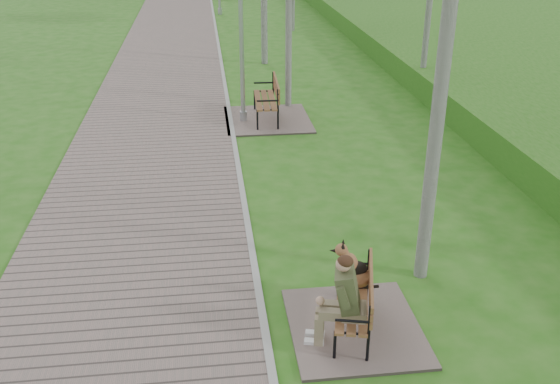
# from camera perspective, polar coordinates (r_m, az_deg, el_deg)

# --- Properties ---
(ground) EXTENTS (120.00, 120.00, 0.00)m
(ground) POSITION_cam_1_polar(r_m,az_deg,el_deg) (10.98, -3.37, -0.70)
(ground) COLOR #256414
(ground) RESTS_ON ground
(walkway) EXTENTS (3.50, 67.00, 0.04)m
(walkway) POSITION_cam_1_polar(r_m,az_deg,el_deg) (31.77, -9.45, 16.00)
(walkway) COLOR #74655E
(walkway) RESTS_ON ground
(kerb) EXTENTS (0.10, 67.00, 0.05)m
(kerb) POSITION_cam_1_polar(r_m,az_deg,el_deg) (31.75, -6.17, 16.19)
(kerb) COLOR #999993
(kerb) RESTS_ON ground
(embankment) EXTENTS (14.00, 70.00, 1.60)m
(embankment) POSITION_cam_1_polar(r_m,az_deg,el_deg) (32.78, 16.21, 15.62)
(embankment) COLOR #4D812E
(embankment) RESTS_ON ground
(bench_main) EXTENTS (1.58, 1.76, 1.38)m
(bench_main) POSITION_cam_1_polar(r_m,az_deg,el_deg) (7.60, 6.40, -10.21)
(bench_main) COLOR #74655E
(bench_main) RESTS_ON ground
(bench_second) EXTENTS (2.01, 2.23, 1.23)m
(bench_second) POSITION_cam_1_polar(r_m,az_deg,el_deg) (15.02, -1.30, 7.41)
(bench_second) COLOR #74655E
(bench_second) RESTS_ON ground
(lamp_post_near) EXTENTS (0.17, 0.17, 4.47)m
(lamp_post_near) POSITION_cam_1_polar(r_m,az_deg,el_deg) (14.47, -3.56, 14.29)
(lamp_post_near) COLOR #9EA1A6
(lamp_post_near) RESTS_ON ground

